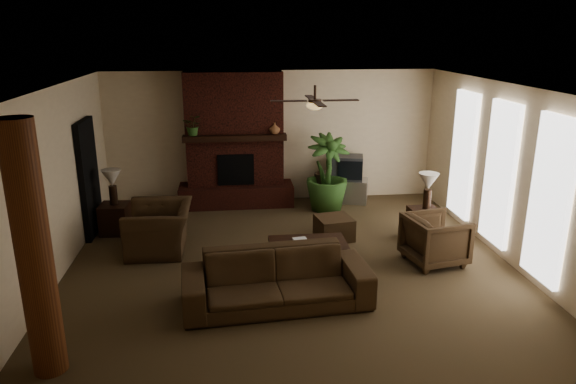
{
  "coord_description": "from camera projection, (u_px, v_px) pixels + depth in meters",
  "views": [
    {
      "loc": [
        -0.91,
        -7.68,
        3.6
      ],
      "look_at": [
        0.0,
        0.4,
        1.1
      ],
      "focal_mm": 32.99,
      "sensor_mm": 36.0,
      "label": 1
    }
  ],
  "objects": [
    {
      "name": "room_shell",
      "position": [
        291.0,
        181.0,
        8.04
      ],
      "size": [
        7.0,
        7.0,
        7.0
      ],
      "color": "brown",
      "rests_on": "ground"
    },
    {
      "name": "fireplace",
      "position": [
        235.0,
        152.0,
        11.09
      ],
      "size": [
        2.4,
        0.7,
        2.8
      ],
      "color": "#481B13",
      "rests_on": "ground"
    },
    {
      "name": "windows",
      "position": [
        500.0,
        174.0,
        8.61
      ],
      "size": [
        0.08,
        3.65,
        2.35
      ],
      "color": "white",
      "rests_on": "ground"
    },
    {
      "name": "log_column",
      "position": [
        34.0,
        253.0,
        5.44
      ],
      "size": [
        0.36,
        0.36,
        2.8
      ],
      "primitive_type": "cylinder",
      "color": "brown",
      "rests_on": "ground"
    },
    {
      "name": "doorway",
      "position": [
        89.0,
        178.0,
        9.48
      ],
      "size": [
        0.1,
        1.0,
        2.1
      ],
      "primitive_type": "cube",
      "color": "black",
      "rests_on": "ground"
    },
    {
      "name": "ceiling_fan",
      "position": [
        315.0,
        103.0,
        8.03
      ],
      "size": [
        1.35,
        1.35,
        0.37
      ],
      "color": "#312016",
      "rests_on": "ceiling"
    },
    {
      "name": "sofa",
      "position": [
        277.0,
        271.0,
        7.11
      ],
      "size": [
        2.57,
        0.93,
        0.98
      ],
      "primitive_type": "imported",
      "rotation": [
        0.0,
        0.0,
        0.08
      ],
      "color": "#412E1C",
      "rests_on": "ground"
    },
    {
      "name": "armchair_left",
      "position": [
        159.0,
        221.0,
        8.88
      ],
      "size": [
        0.79,
        1.21,
        1.05
      ],
      "primitive_type": "imported",
      "rotation": [
        0.0,
        0.0,
        -1.58
      ],
      "color": "#412E1C",
      "rests_on": "ground"
    },
    {
      "name": "armchair_right",
      "position": [
        436.0,
        237.0,
        8.42
      ],
      "size": [
        0.94,
        0.99,
        0.87
      ],
      "primitive_type": "imported",
      "rotation": [
        0.0,
        0.0,
        1.76
      ],
      "color": "#412E1C",
      "rests_on": "ground"
    },
    {
      "name": "coffee_table",
      "position": [
        308.0,
        245.0,
        8.26
      ],
      "size": [
        1.2,
        0.7,
        0.43
      ],
      "color": "black",
      "rests_on": "ground"
    },
    {
      "name": "ottoman",
      "position": [
        334.0,
        228.0,
        9.48
      ],
      "size": [
        0.69,
        0.69,
        0.4
      ],
      "primitive_type": "cube",
      "rotation": [
        0.0,
        0.0,
        0.17
      ],
      "color": "#412E1C",
      "rests_on": "ground"
    },
    {
      "name": "tv_stand",
      "position": [
        347.0,
        190.0,
        11.54
      ],
      "size": [
        0.96,
        0.73,
        0.5
      ],
      "primitive_type": "cube",
      "rotation": [
        0.0,
        0.0,
        -0.31
      ],
      "color": "#B6B5B8",
      "rests_on": "ground"
    },
    {
      "name": "tv",
      "position": [
        347.0,
        168.0,
        11.38
      ],
      "size": [
        0.75,
        0.66,
        0.52
      ],
      "color": "#323335",
      "rests_on": "tv_stand"
    },
    {
      "name": "floor_vase",
      "position": [
        322.0,
        185.0,
        11.25
      ],
      "size": [
        0.34,
        0.34,
        0.77
      ],
      "color": "#30241A",
      "rests_on": "ground"
    },
    {
      "name": "floor_plant",
      "position": [
        327.0,
        189.0,
        10.94
      ],
      "size": [
        1.32,
        1.77,
        0.88
      ],
      "primitive_type": "imported",
      "rotation": [
        0.0,
        0.0,
        0.31
      ],
      "color": "#315722",
      "rests_on": "ground"
    },
    {
      "name": "side_table_left",
      "position": [
        115.0,
        219.0,
        9.72
      ],
      "size": [
        0.53,
        0.53,
        0.55
      ],
      "primitive_type": "cube",
      "rotation": [
        0.0,
        0.0,
        -0.05
      ],
      "color": "black",
      "rests_on": "ground"
    },
    {
      "name": "lamp_left",
      "position": [
        112.0,
        180.0,
        9.52
      ],
      "size": [
        0.43,
        0.43,
        0.65
      ],
      "color": "#312016",
      "rests_on": "side_table_left"
    },
    {
      "name": "side_table_right",
      "position": [
        424.0,
        223.0,
        9.48
      ],
      "size": [
        0.53,
        0.53,
        0.55
      ],
      "primitive_type": "cube",
      "rotation": [
        0.0,
        0.0,
        0.06
      ],
      "color": "black",
      "rests_on": "ground"
    },
    {
      "name": "lamp_right",
      "position": [
        428.0,
        184.0,
        9.29
      ],
      "size": [
        0.37,
        0.37,
        0.65
      ],
      "color": "#312016",
      "rests_on": "side_table_right"
    },
    {
      "name": "mantel_plant",
      "position": [
        193.0,
        127.0,
        10.61
      ],
      "size": [
        0.43,
        0.47,
        0.33
      ],
      "primitive_type": "imported",
      "rotation": [
        0.0,
        0.0,
        -0.13
      ],
      "color": "#315722",
      "rests_on": "fireplace"
    },
    {
      "name": "mantel_vase",
      "position": [
        275.0,
        128.0,
        10.8
      ],
      "size": [
        0.23,
        0.24,
        0.22
      ],
      "primitive_type": "imported",
      "rotation": [
        0.0,
        0.0,
        -0.04
      ],
      "color": "#96613C",
      "rests_on": "fireplace"
    },
    {
      "name": "book_a",
      "position": [
        294.0,
        234.0,
        8.19
      ],
      "size": [
        0.22,
        0.06,
        0.29
      ],
      "primitive_type": "imported",
      "rotation": [
        0.0,
        0.0,
        0.15
      ],
      "color": "#999999",
      "rests_on": "coffee_table"
    },
    {
      "name": "book_b",
      "position": [
        322.0,
        235.0,
        8.13
      ],
      "size": [
        0.21,
        0.07,
        0.29
      ],
      "primitive_type": "imported",
      "rotation": [
        0.0,
        0.0,
        -0.23
      ],
      "color": "#999999",
      "rests_on": "coffee_table"
    }
  ]
}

